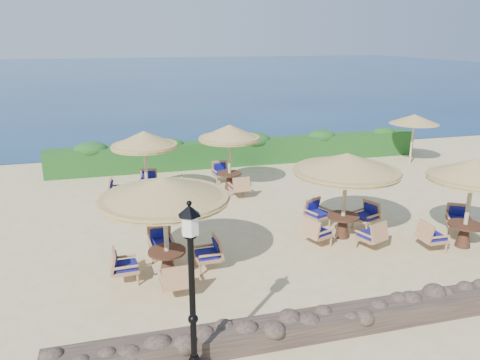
% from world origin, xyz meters
% --- Properties ---
extents(ground, '(120.00, 120.00, 0.00)m').
position_xyz_m(ground, '(0.00, 0.00, 0.00)').
color(ground, '#D7C388').
rests_on(ground, ground).
extents(sea, '(160.00, 160.00, 0.00)m').
position_xyz_m(sea, '(0.00, 70.00, 0.00)').
color(sea, '#0C264F').
rests_on(sea, ground).
extents(hedge, '(18.00, 0.90, 1.20)m').
position_xyz_m(hedge, '(0.00, 7.20, 0.60)').
color(hedge, '#174717').
rests_on(hedge, ground).
extents(stone_wall, '(15.00, 0.65, 0.44)m').
position_xyz_m(stone_wall, '(0.00, -6.20, 0.22)').
color(stone_wall, brown).
rests_on(stone_wall, ground).
extents(lamp_post, '(0.44, 0.44, 3.31)m').
position_xyz_m(lamp_post, '(-4.80, -6.80, 1.55)').
color(lamp_post, black).
rests_on(lamp_post, ground).
extents(extra_parasol, '(2.30, 2.30, 2.41)m').
position_xyz_m(extra_parasol, '(7.80, 5.20, 2.17)').
color(extra_parasol, '#CAB68E').
rests_on(extra_parasol, ground).
extents(cafe_set_0, '(3.25, 3.25, 2.65)m').
position_xyz_m(cafe_set_0, '(-4.83, -2.90, 1.92)').
color(cafe_set_0, '#CAB68E').
rests_on(cafe_set_0, ground).
extents(cafe_set_1, '(3.19, 3.19, 2.65)m').
position_xyz_m(cafe_set_1, '(0.62, -1.86, 1.91)').
color(cafe_set_1, '#CAB68E').
rests_on(cafe_set_1, ground).
extents(cafe_set_2, '(2.66, 2.77, 2.65)m').
position_xyz_m(cafe_set_2, '(3.73, -3.40, 1.84)').
color(cafe_set_2, '#CAB68E').
rests_on(cafe_set_2, ground).
extents(cafe_set_3, '(2.87, 2.87, 2.65)m').
position_xyz_m(cafe_set_3, '(-4.90, 3.07, 1.71)').
color(cafe_set_3, '#CAB68E').
rests_on(cafe_set_3, ground).
extents(cafe_set_4, '(2.42, 2.85, 2.65)m').
position_xyz_m(cafe_set_4, '(-1.61, 3.53, 1.93)').
color(cafe_set_4, '#CAB68E').
rests_on(cafe_set_4, ground).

